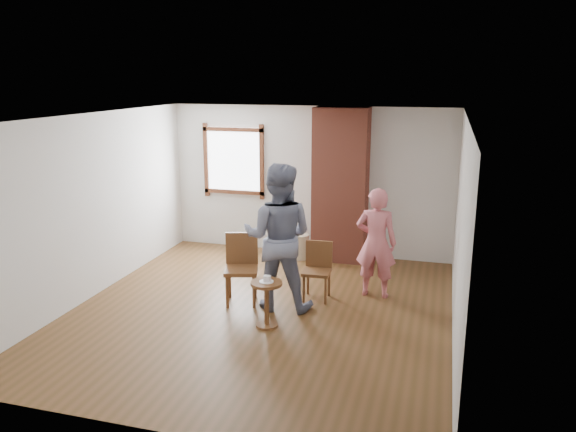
% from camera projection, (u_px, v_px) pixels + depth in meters
% --- Properties ---
extents(ground, '(5.50, 5.50, 0.00)m').
position_uv_depth(ground, '(260.00, 311.00, 7.59)').
color(ground, brown).
rests_on(ground, ground).
extents(room_shell, '(5.04, 5.52, 2.62)m').
position_uv_depth(room_shell, '(269.00, 172.00, 7.72)').
color(room_shell, silver).
rests_on(room_shell, ground).
extents(brick_chimney, '(0.90, 0.50, 2.60)m').
position_uv_depth(brick_chimney, '(340.00, 185.00, 9.44)').
color(brick_chimney, '#A14C39').
rests_on(brick_chimney, ground).
extents(stoneware_crock, '(0.44, 0.44, 0.43)m').
position_uv_depth(stoneware_crock, '(299.00, 246.00, 9.75)').
color(stoneware_crock, tan).
rests_on(stoneware_crock, ground).
extents(dark_pot, '(0.21, 0.21, 0.16)m').
position_uv_depth(dark_pot, '(249.00, 258.00, 9.54)').
color(dark_pot, black).
rests_on(dark_pot, ground).
extents(dining_chair_left, '(0.56, 0.56, 0.97)m').
position_uv_depth(dining_chair_left, '(241.00, 264.00, 7.83)').
color(dining_chair_left, brown).
rests_on(dining_chair_left, ground).
extents(dining_chair_right, '(0.40, 0.40, 0.82)m').
position_uv_depth(dining_chair_right, '(318.00, 267.00, 7.96)').
color(dining_chair_right, brown).
rests_on(dining_chair_right, ground).
extents(side_table, '(0.40, 0.40, 0.60)m').
position_uv_depth(side_table, '(267.00, 297.00, 7.05)').
color(side_table, brown).
rests_on(side_table, ground).
extents(cake_plate, '(0.18, 0.18, 0.01)m').
position_uv_depth(cake_plate, '(266.00, 281.00, 7.00)').
color(cake_plate, white).
rests_on(cake_plate, side_table).
extents(cake_slice, '(0.08, 0.07, 0.06)m').
position_uv_depth(cake_slice, '(267.00, 279.00, 6.99)').
color(cake_slice, white).
rests_on(cake_slice, cake_plate).
extents(man, '(1.03, 0.84, 2.00)m').
position_uv_depth(man, '(278.00, 237.00, 7.50)').
color(man, '#141938').
rests_on(man, ground).
extents(person_pink, '(0.59, 0.39, 1.59)m').
position_uv_depth(person_pink, '(376.00, 243.00, 7.95)').
color(person_pink, '#CB656D').
rests_on(person_pink, ground).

